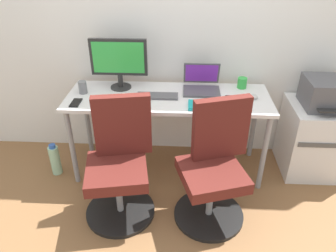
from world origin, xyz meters
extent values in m
plane|color=brown|center=(0.00, 0.00, 0.00)|extent=(5.28, 5.28, 0.00)
cube|color=white|center=(0.00, 0.37, 1.30)|extent=(4.40, 0.04, 2.60)
cube|color=silver|center=(0.00, 0.00, 0.73)|extent=(1.70, 0.58, 0.03)
cylinder|color=gray|center=(-0.80, -0.24, 0.36)|extent=(0.04, 0.04, 0.71)
cylinder|color=gray|center=(0.80, -0.24, 0.36)|extent=(0.04, 0.04, 0.71)
cylinder|color=gray|center=(-0.80, 0.24, 0.36)|extent=(0.04, 0.04, 0.71)
cylinder|color=gray|center=(0.80, 0.24, 0.36)|extent=(0.04, 0.04, 0.71)
cylinder|color=black|center=(-0.35, -0.60, 0.01)|extent=(0.54, 0.54, 0.03)
cylinder|color=gray|center=(-0.35, -0.60, 0.20)|extent=(0.05, 0.05, 0.34)
cube|color=#591E19|center=(-0.35, -0.60, 0.41)|extent=(0.51, 0.51, 0.09)
cube|color=#591E19|center=(-0.31, -0.42, 0.70)|extent=(0.43, 0.14, 0.48)
cylinder|color=black|center=(0.35, -0.60, 0.01)|extent=(0.54, 0.54, 0.03)
cylinder|color=gray|center=(0.35, -0.60, 0.20)|extent=(0.05, 0.05, 0.34)
cube|color=#591E19|center=(0.35, -0.60, 0.41)|extent=(0.55, 0.55, 0.09)
cube|color=#591E19|center=(0.40, -0.42, 0.70)|extent=(0.42, 0.19, 0.48)
cube|color=silver|center=(1.32, 0.07, 0.33)|extent=(0.55, 0.52, 0.65)
cube|color=#4C4C4C|center=(1.32, -0.19, 0.42)|extent=(0.49, 0.01, 0.04)
cube|color=#515156|center=(1.32, 0.07, 0.77)|extent=(0.38, 0.34, 0.24)
cube|color=#262626|center=(1.32, -0.13, 0.71)|extent=(0.27, 0.06, 0.01)
cylinder|color=#A5D8B2|center=(-1.02, -0.14, 0.14)|extent=(0.09, 0.09, 0.28)
cylinder|color=#2D59B2|center=(-1.02, -0.14, 0.30)|extent=(0.06, 0.06, 0.03)
cylinder|color=#262626|center=(-0.42, 0.15, 0.75)|extent=(0.18, 0.18, 0.01)
cylinder|color=#262626|center=(-0.42, 0.15, 0.81)|extent=(0.04, 0.04, 0.11)
cube|color=#262626|center=(-0.42, 0.15, 1.02)|extent=(0.48, 0.03, 0.31)
cube|color=green|center=(-0.42, 0.13, 1.02)|extent=(0.43, 0.00, 0.26)
cube|color=#4C4C51|center=(0.28, 0.09, 0.75)|extent=(0.31, 0.22, 0.02)
cube|color=#4C4C51|center=(0.28, 0.23, 0.86)|extent=(0.31, 0.08, 0.20)
cube|color=purple|center=(0.28, 0.23, 0.86)|extent=(0.28, 0.06, 0.17)
cube|color=#B7B7B7|center=(-0.40, -0.21, 0.75)|extent=(0.34, 0.12, 0.02)
cube|color=#515156|center=(-0.09, -0.02, 0.75)|extent=(0.34, 0.12, 0.02)
ellipsoid|color=silver|center=(0.60, 0.01, 0.76)|extent=(0.06, 0.10, 0.03)
ellipsoid|color=#B7B7B7|center=(0.71, 0.00, 0.76)|extent=(0.06, 0.10, 0.03)
cylinder|color=green|center=(0.63, 0.20, 0.79)|extent=(0.08, 0.08, 0.09)
cylinder|color=slate|center=(-0.72, 0.02, 0.80)|extent=(0.07, 0.07, 0.10)
cube|color=black|center=(0.51, -0.05, 0.75)|extent=(0.07, 0.14, 0.01)
cube|color=black|center=(-0.73, -0.17, 0.75)|extent=(0.07, 0.14, 0.01)
cube|color=teal|center=(0.27, -0.18, 0.76)|extent=(0.21, 0.15, 0.03)
camera|label=1|loc=(0.13, -2.44, 1.92)|focal=34.73mm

